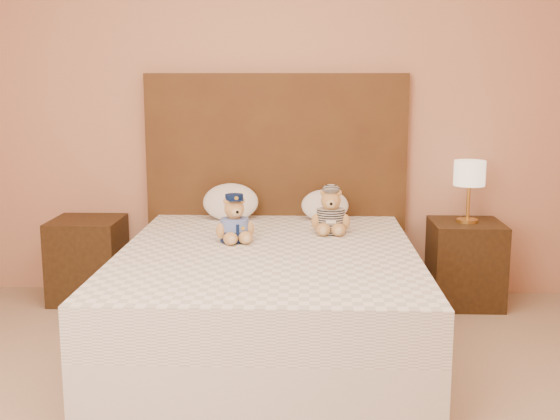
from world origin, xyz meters
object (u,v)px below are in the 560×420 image
(lamp, at_px, (469,176))
(pillow_left, at_px, (231,200))
(nightstand_left, at_px, (88,259))
(pillow_right, at_px, (325,204))
(nightstand_right, at_px, (465,263))
(bed, at_px, (268,298))
(teddy_police, at_px, (234,218))
(teddy_prisoner, at_px, (331,211))

(lamp, relative_size, pillow_left, 1.10)
(nightstand_left, xyz_separation_m, pillow_right, (1.58, 0.03, 0.38))
(nightstand_right, xyz_separation_m, pillow_right, (-0.92, 0.03, 0.38))
(bed, height_order, pillow_right, pillow_right)
(pillow_left, bearing_deg, teddy_police, -81.90)
(bed, xyz_separation_m, teddy_prisoner, (0.35, 0.43, 0.41))
(nightstand_left, xyz_separation_m, pillow_left, (0.96, 0.03, 0.40))
(bed, height_order, nightstand_left, same)
(teddy_prisoner, distance_m, pillow_right, 0.40)
(bed, xyz_separation_m, pillow_right, (0.33, 0.83, 0.38))
(nightstand_right, height_order, teddy_police, teddy_police)
(bed, relative_size, teddy_police, 7.40)
(pillow_left, bearing_deg, pillow_right, 0.00)
(nightstand_right, bearing_deg, lamp, 180.00)
(nightstand_left, distance_m, nightstand_right, 2.50)
(nightstand_left, distance_m, pillow_right, 1.62)
(bed, bearing_deg, pillow_right, 68.41)
(nightstand_left, bearing_deg, lamp, 0.00)
(bed, relative_size, pillow_left, 5.49)
(nightstand_right, bearing_deg, pillow_left, 178.88)
(bed, height_order, nightstand_right, same)
(teddy_police, xyz_separation_m, pillow_left, (-0.09, 0.64, -0.01))
(teddy_prisoner, distance_m, pillow_left, 0.76)
(teddy_police, relative_size, pillow_right, 0.88)
(teddy_police, height_order, teddy_prisoner, teddy_prisoner)
(lamp, height_order, pillow_left, lamp)
(nightstand_left, height_order, teddy_prisoner, teddy_prisoner)
(nightstand_left, relative_size, lamp, 1.38)
(bed, bearing_deg, pillow_left, 109.34)
(bed, xyz_separation_m, teddy_police, (-0.20, 0.19, 0.41))
(nightstand_right, xyz_separation_m, teddy_police, (-1.45, -0.61, 0.41))
(bed, relative_size, lamp, 5.00)
(teddy_prisoner, bearing_deg, pillow_left, 148.96)
(lamp, bearing_deg, pillow_right, 178.14)
(bed, xyz_separation_m, nightstand_left, (-1.25, 0.80, -0.00))
(lamp, distance_m, teddy_prisoner, 0.98)
(bed, distance_m, teddy_prisoner, 0.69)
(pillow_left, distance_m, pillow_right, 0.62)
(nightstand_right, height_order, pillow_right, pillow_right)
(nightstand_right, xyz_separation_m, teddy_prisoner, (-0.90, -0.37, 0.41))
(pillow_left, bearing_deg, lamp, -1.12)
(nightstand_left, height_order, nightstand_right, same)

